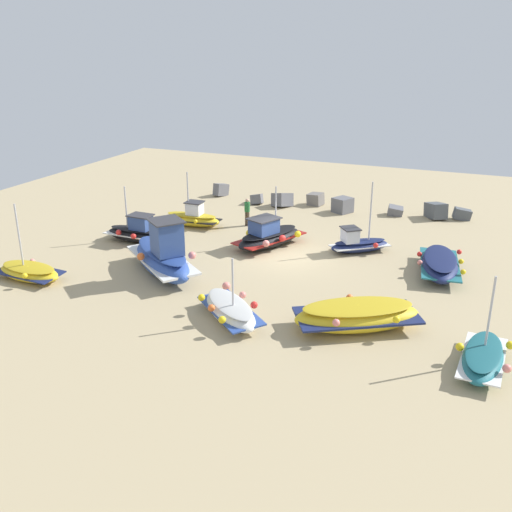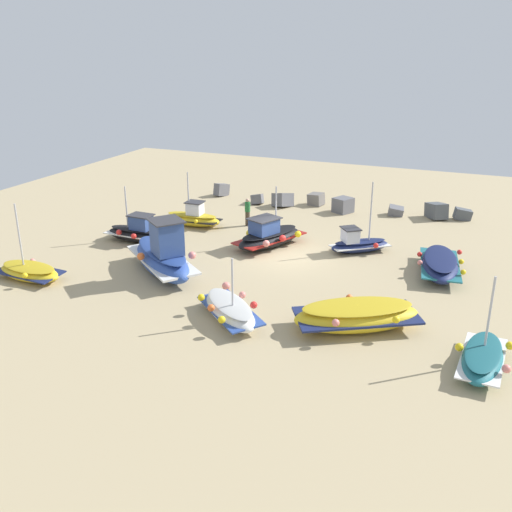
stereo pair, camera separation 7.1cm
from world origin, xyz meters
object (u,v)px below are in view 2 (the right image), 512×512
at_px(fishing_boat_4, 357,316).
at_px(fishing_boat_8, 230,310).
at_px(fishing_boat_1, 269,236).
at_px(mooring_buoy_0, 226,286).
at_px(fishing_boat_0, 440,264).
at_px(fishing_boat_6, 359,244).
at_px(fishing_boat_9, 483,358).
at_px(fishing_boat_5, 29,272).
at_px(fishing_boat_3, 136,232).
at_px(person_walking, 248,210).
at_px(fishing_boat_7, 192,218).
at_px(fishing_boat_2, 163,256).

height_order(fishing_boat_4, fishing_boat_8, fishing_boat_8).
distance_m(fishing_boat_1, mooring_buoy_0, 6.33).
height_order(fishing_boat_0, fishing_boat_6, fishing_boat_6).
bearing_deg(fishing_boat_9, fishing_boat_5, -87.17).
height_order(fishing_boat_5, fishing_boat_6, fishing_boat_6).
bearing_deg(fishing_boat_6, fishing_boat_3, -24.03).
distance_m(fishing_boat_9, person_walking, 17.93).
bearing_deg(fishing_boat_0, fishing_boat_5, -73.60).
distance_m(fishing_boat_5, fishing_boat_8, 10.34).
xyz_separation_m(fishing_boat_1, mooring_buoy_0, (0.47, -6.31, -0.30)).
bearing_deg(mooring_buoy_0, fishing_boat_7, 127.05).
distance_m(fishing_boat_4, person_walking, 13.83).
height_order(fishing_boat_0, fishing_boat_9, fishing_boat_9).
xyz_separation_m(fishing_boat_2, fishing_boat_6, (7.79, 6.59, -0.46)).
distance_m(fishing_boat_4, fishing_boat_8, 4.95).
distance_m(fishing_boat_2, person_walking, 8.53).
relative_size(fishing_boat_1, fishing_boat_3, 1.31).
relative_size(fishing_boat_8, person_walking, 2.24).
height_order(fishing_boat_3, person_walking, fishing_boat_3).
relative_size(fishing_boat_1, fishing_boat_2, 0.87).
height_order(fishing_boat_2, fishing_boat_4, fishing_boat_2).
xyz_separation_m(fishing_boat_3, fishing_boat_8, (8.79, -6.66, -0.10)).
relative_size(fishing_boat_7, fishing_boat_8, 0.96).
bearing_deg(fishing_boat_7, fishing_boat_5, -109.05).
bearing_deg(fishing_boat_5, fishing_boat_6, 39.08).
bearing_deg(fishing_boat_4, fishing_boat_2, -42.12).
bearing_deg(fishing_boat_2, mooring_buoy_0, 27.01).
bearing_deg(fishing_boat_1, fishing_boat_9, 76.01).
height_order(fishing_boat_2, fishing_boat_8, fishing_boat_2).
xyz_separation_m(fishing_boat_1, fishing_boat_9, (11.17, -8.64, -0.19)).
bearing_deg(fishing_boat_0, fishing_boat_8, -49.12).
bearing_deg(fishing_boat_2, fishing_boat_5, -113.34).
relative_size(fishing_boat_6, fishing_boat_7, 1.04).
bearing_deg(mooring_buoy_0, fishing_boat_2, 168.68).
height_order(fishing_boat_8, person_walking, fishing_boat_8).
distance_m(fishing_boat_0, fishing_boat_8, 10.92).
xyz_separation_m(fishing_boat_2, fishing_boat_8, (4.92, -3.12, -0.47)).
bearing_deg(fishing_boat_8, mooring_buoy_0, -20.53).
height_order(fishing_boat_3, fishing_boat_9, fishing_boat_9).
xyz_separation_m(fishing_boat_9, mooring_buoy_0, (-10.70, 2.34, -0.11)).
relative_size(fishing_boat_6, fishing_boat_8, 1.00).
bearing_deg(fishing_boat_8, fishing_boat_6, -65.54).
bearing_deg(fishing_boat_6, fishing_boat_0, 122.85).
xyz_separation_m(fishing_boat_3, fishing_boat_6, (11.66, 3.04, -0.09)).
bearing_deg(mooring_buoy_0, fishing_boat_3, 150.29).
distance_m(fishing_boat_2, fishing_boat_8, 5.84).
bearing_deg(fishing_boat_0, fishing_boat_6, -116.97).
distance_m(fishing_boat_0, fishing_boat_3, 15.98).
bearing_deg(fishing_boat_7, fishing_boat_0, -10.71).
xyz_separation_m(fishing_boat_2, fishing_boat_7, (-2.40, 7.25, -0.42)).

